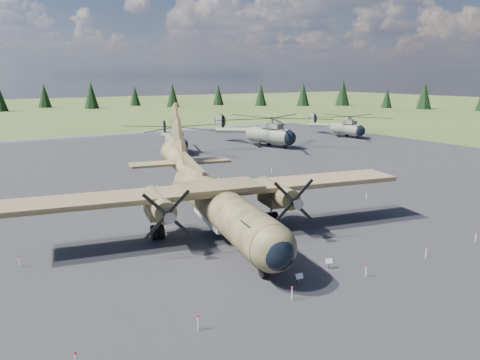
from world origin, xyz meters
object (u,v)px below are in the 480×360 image
transport_plane (214,195)px  helicopter_mid (270,126)px  helicopter_near (176,134)px  helicopter_far (347,122)px

transport_plane → helicopter_mid: (30.81, 35.04, 0.79)m
transport_plane → helicopter_near: size_ratio=1.42×
transport_plane → helicopter_mid: bearing=60.2°
helicopter_mid → helicopter_far: bearing=-11.3°
transport_plane → helicopter_far: (52.14, 37.37, 0.14)m
transport_plane → helicopter_far: size_ratio=1.50×
helicopter_near → helicopter_mid: bearing=0.9°
transport_plane → helicopter_near: 40.64m
helicopter_mid → transport_plane: bearing=-148.9°
helicopter_near → transport_plane: bearing=-98.8°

